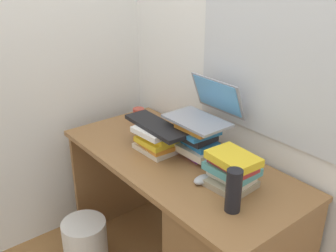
{
  "coord_description": "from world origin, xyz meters",
  "views": [
    {
      "loc": [
        1.39,
        -1.17,
        1.78
      ],
      "look_at": [
        -0.05,
        -0.03,
        0.96
      ],
      "focal_mm": 41.61,
      "sensor_mm": 36.0,
      "label": 1
    }
  ],
  "objects_px": {
    "desk": "(219,250)",
    "book_stack_keyboard_riser": "(157,139)",
    "computer_mouse": "(203,179)",
    "water_bottle": "(234,191)",
    "book_stack_side": "(232,170)",
    "book_stack_tall": "(197,139)",
    "keyboard": "(156,126)",
    "laptop": "(206,110)",
    "wastebasket": "(86,244)",
    "mug": "(139,116)"
  },
  "relations": [
    {
      "from": "desk",
      "to": "keyboard",
      "type": "bearing_deg",
      "value": -179.14
    },
    {
      "from": "water_bottle",
      "to": "wastebasket",
      "type": "relative_size",
      "value": 0.62
    },
    {
      "from": "water_bottle",
      "to": "book_stack_side",
      "type": "bearing_deg",
      "value": 134.56
    },
    {
      "from": "book_stack_side",
      "to": "keyboard",
      "type": "bearing_deg",
      "value": -173.23
    },
    {
      "from": "book_stack_keyboard_riser",
      "to": "desk",
      "type": "bearing_deg",
      "value": 0.42
    },
    {
      "from": "book_stack_keyboard_riser",
      "to": "book_stack_side",
      "type": "bearing_deg",
      "value": 6.31
    },
    {
      "from": "book_stack_tall",
      "to": "computer_mouse",
      "type": "bearing_deg",
      "value": -35.94
    },
    {
      "from": "book_stack_tall",
      "to": "computer_mouse",
      "type": "relative_size",
      "value": 2.35
    },
    {
      "from": "desk",
      "to": "book_stack_side",
      "type": "height_order",
      "value": "book_stack_side"
    },
    {
      "from": "laptop",
      "to": "keyboard",
      "type": "bearing_deg",
      "value": -132.63
    },
    {
      "from": "mug",
      "to": "water_bottle",
      "type": "height_order",
      "value": "water_bottle"
    },
    {
      "from": "desk",
      "to": "wastebasket",
      "type": "distance_m",
      "value": 0.88
    },
    {
      "from": "desk",
      "to": "book_stack_side",
      "type": "distance_m",
      "value": 0.44
    },
    {
      "from": "laptop",
      "to": "keyboard",
      "type": "distance_m",
      "value": 0.28
    },
    {
      "from": "book_stack_tall",
      "to": "keyboard",
      "type": "relative_size",
      "value": 0.58
    },
    {
      "from": "book_stack_keyboard_riser",
      "to": "wastebasket",
      "type": "relative_size",
      "value": 0.79
    },
    {
      "from": "book_stack_side",
      "to": "book_stack_tall",
      "type": "bearing_deg",
      "value": 167.26
    },
    {
      "from": "laptop",
      "to": "computer_mouse",
      "type": "distance_m",
      "value": 0.39
    },
    {
      "from": "water_bottle",
      "to": "desk",
      "type": "bearing_deg",
      "value": 147.31
    },
    {
      "from": "computer_mouse",
      "to": "laptop",
      "type": "bearing_deg",
      "value": 135.68
    },
    {
      "from": "desk",
      "to": "mug",
      "type": "distance_m",
      "value": 0.98
    },
    {
      "from": "book_stack_keyboard_riser",
      "to": "computer_mouse",
      "type": "bearing_deg",
      "value": -4.17
    },
    {
      "from": "book_stack_tall",
      "to": "mug",
      "type": "xyz_separation_m",
      "value": [
        -0.56,
        0.01,
        -0.05
      ]
    },
    {
      "from": "desk",
      "to": "book_stack_keyboard_riser",
      "type": "height_order",
      "value": "book_stack_keyboard_riser"
    },
    {
      "from": "computer_mouse",
      "to": "book_stack_side",
      "type": "bearing_deg",
      "value": 39.68
    },
    {
      "from": "mug",
      "to": "book_stack_side",
      "type": "bearing_deg",
      "value": -5.57
    },
    {
      "from": "desk",
      "to": "water_bottle",
      "type": "bearing_deg",
      "value": -32.69
    },
    {
      "from": "wastebasket",
      "to": "keyboard",
      "type": "bearing_deg",
      "value": 55.54
    },
    {
      "from": "laptop",
      "to": "wastebasket",
      "type": "xyz_separation_m",
      "value": [
        -0.43,
        -0.55,
        -0.87
      ]
    },
    {
      "from": "desk",
      "to": "wastebasket",
      "type": "height_order",
      "value": "desk"
    },
    {
      "from": "book_stack_tall",
      "to": "book_stack_keyboard_riser",
      "type": "height_order",
      "value": "book_stack_tall"
    },
    {
      "from": "book_stack_tall",
      "to": "computer_mouse",
      "type": "xyz_separation_m",
      "value": [
        0.22,
        -0.16,
        -0.08
      ]
    },
    {
      "from": "desk",
      "to": "book_stack_keyboard_riser",
      "type": "relative_size",
      "value": 5.7
    },
    {
      "from": "book_stack_side",
      "to": "laptop",
      "type": "xyz_separation_m",
      "value": [
        -0.32,
        0.13,
        0.16
      ]
    },
    {
      "from": "book_stack_side",
      "to": "laptop",
      "type": "relative_size",
      "value": 0.75
    },
    {
      "from": "keyboard",
      "to": "mug",
      "type": "bearing_deg",
      "value": 161.04
    },
    {
      "from": "book_stack_keyboard_riser",
      "to": "mug",
      "type": "xyz_separation_m",
      "value": [
        -0.38,
        0.14,
        -0.02
      ]
    },
    {
      "from": "laptop",
      "to": "book_stack_keyboard_riser",
      "type": "bearing_deg",
      "value": -133.45
    },
    {
      "from": "water_bottle",
      "to": "computer_mouse",
      "type": "bearing_deg",
      "value": 167.81
    },
    {
      "from": "keyboard",
      "to": "water_bottle",
      "type": "distance_m",
      "value": 0.64
    },
    {
      "from": "mug",
      "to": "laptop",
      "type": "bearing_deg",
      "value": 4.8
    },
    {
      "from": "book_stack_keyboard_riser",
      "to": "keyboard",
      "type": "height_order",
      "value": "keyboard"
    },
    {
      "from": "book_stack_tall",
      "to": "book_stack_side",
      "type": "height_order",
      "value": "book_stack_tall"
    },
    {
      "from": "mug",
      "to": "computer_mouse",
      "type": "bearing_deg",
      "value": -12.39
    },
    {
      "from": "book_stack_side",
      "to": "computer_mouse",
      "type": "height_order",
      "value": "book_stack_side"
    },
    {
      "from": "computer_mouse",
      "to": "desk",
      "type": "bearing_deg",
      "value": 17.34
    },
    {
      "from": "book_stack_tall",
      "to": "book_stack_keyboard_riser",
      "type": "xyz_separation_m",
      "value": [
        -0.18,
        -0.13,
        -0.03
      ]
    },
    {
      "from": "book_stack_tall",
      "to": "water_bottle",
      "type": "distance_m",
      "value": 0.5
    },
    {
      "from": "wastebasket",
      "to": "book_stack_side",
      "type": "bearing_deg",
      "value": 29.43
    },
    {
      "from": "book_stack_keyboard_riser",
      "to": "book_stack_side",
      "type": "distance_m",
      "value": 0.5
    }
  ]
}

